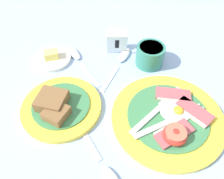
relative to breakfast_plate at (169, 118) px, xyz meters
The scene contains 9 objects.
ground_plane 0.12m from the breakfast_plate, behind, with size 3.00×3.00×0.00m, color #93B2DB.
breakfast_plate is the anchor object (origin of this frame).
bread_plate 0.26m from the breakfast_plate, 169.96° to the left, with size 0.19×0.19×0.04m.
sugar_cup 0.20m from the breakfast_plate, 93.96° to the left, with size 0.08×0.08×0.06m.
butter_dish 0.38m from the breakfast_plate, 142.54° to the left, with size 0.11×0.11×0.03m.
number_card 0.28m from the breakfast_plate, 112.27° to the left, with size 0.06×0.05×0.07m.
teaspoon_by_saucer 0.19m from the breakfast_plate, 143.65° to the right, with size 0.11×0.18×0.01m.
teaspoon_near_cup 0.32m from the breakfast_plate, 134.42° to the left, with size 0.11×0.18×0.01m.
teaspoon_stray 0.23m from the breakfast_plate, 114.68° to the left, with size 0.11×0.18×0.01m.
Camera 1 is at (-0.03, -0.28, 0.44)m, focal length 35.00 mm.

